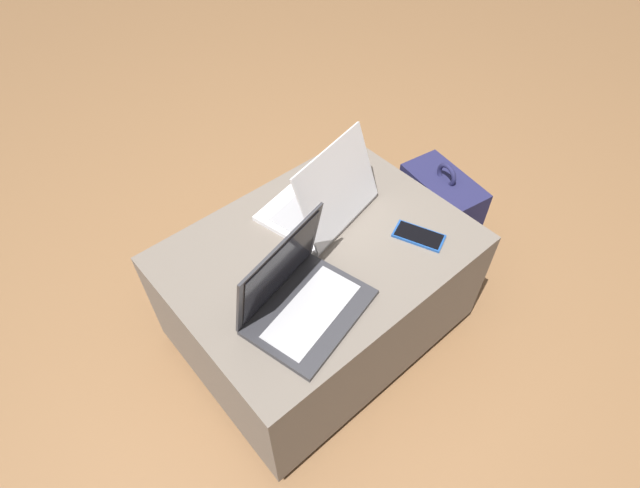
{
  "coord_description": "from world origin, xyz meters",
  "views": [
    {
      "loc": [
        -0.64,
        -0.74,
        1.59
      ],
      "look_at": [
        -0.04,
        -0.04,
        0.54
      ],
      "focal_mm": 28.0,
      "sensor_mm": 36.0,
      "label": 1
    }
  ],
  "objects_px": {
    "cell_phone": "(419,236)",
    "backpack": "(436,223)",
    "laptop_near": "(300,297)",
    "laptop_far": "(323,200)"
  },
  "relations": [
    {
      "from": "cell_phone",
      "to": "backpack",
      "type": "height_order",
      "value": "backpack"
    },
    {
      "from": "cell_phone",
      "to": "backpack",
      "type": "relative_size",
      "value": 0.34
    },
    {
      "from": "laptop_far",
      "to": "backpack",
      "type": "xyz_separation_m",
      "value": [
        0.45,
        -0.15,
        -0.3
      ]
    },
    {
      "from": "laptop_near",
      "to": "cell_phone",
      "type": "xyz_separation_m",
      "value": [
        0.44,
        -0.04,
        -0.05
      ]
    },
    {
      "from": "laptop_near",
      "to": "laptop_far",
      "type": "xyz_separation_m",
      "value": [
        0.29,
        0.24,
        0.0
      ]
    },
    {
      "from": "laptop_near",
      "to": "laptop_far",
      "type": "height_order",
      "value": "laptop_far"
    },
    {
      "from": "cell_phone",
      "to": "backpack",
      "type": "xyz_separation_m",
      "value": [
        0.3,
        0.13,
        -0.25
      ]
    },
    {
      "from": "cell_phone",
      "to": "backpack",
      "type": "distance_m",
      "value": 0.41
    },
    {
      "from": "laptop_far",
      "to": "backpack",
      "type": "height_order",
      "value": "laptop_far"
    },
    {
      "from": "cell_phone",
      "to": "backpack",
      "type": "bearing_deg",
      "value": 0.42
    }
  ]
}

